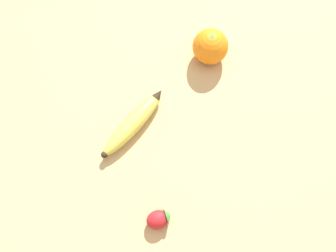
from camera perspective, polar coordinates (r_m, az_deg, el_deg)
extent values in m
plane|color=tan|center=(0.92, 3.93, 3.23)|extent=(3.00, 3.00, 0.00)
ellipsoid|color=#DBCC4C|center=(0.88, -5.15, 0.33)|extent=(0.08, 0.19, 0.04)
cone|color=#2D2314|center=(0.90, -1.36, 4.68)|extent=(0.03, 0.03, 0.03)
sphere|color=#2D2314|center=(0.86, -9.22, -4.13)|extent=(0.02, 0.02, 0.02)
sphere|color=orange|center=(0.95, 6.17, 11.40)|extent=(0.08, 0.08, 0.08)
cylinder|color=#3D8438|center=(0.92, 6.42, 12.78)|extent=(0.01, 0.01, 0.00)
ellipsoid|color=red|center=(0.82, -1.50, -13.41)|extent=(0.05, 0.06, 0.04)
cone|color=#3D8438|center=(0.82, 0.04, -12.91)|extent=(0.04, 0.02, 0.04)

